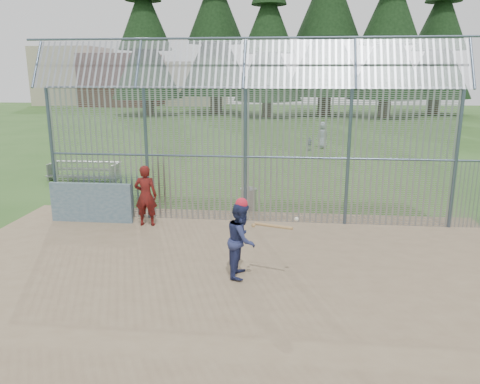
# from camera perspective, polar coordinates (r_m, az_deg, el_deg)

# --- Properties ---
(ground) EXTENTS (120.00, 120.00, 0.00)m
(ground) POSITION_cam_1_polar(r_m,az_deg,el_deg) (11.09, -1.09, -9.07)
(ground) COLOR #2D511E
(ground) RESTS_ON ground
(dirt_infield) EXTENTS (14.00, 10.00, 0.02)m
(dirt_infield) POSITION_cam_1_polar(r_m,az_deg,el_deg) (10.64, -1.42, -10.08)
(dirt_infield) COLOR #756047
(dirt_infield) RESTS_ON ground
(dugout_wall) EXTENTS (2.50, 0.12, 1.20)m
(dugout_wall) POSITION_cam_1_polar(r_m,az_deg,el_deg) (14.76, -17.68, -1.25)
(dugout_wall) COLOR #38566B
(dugout_wall) RESTS_ON dirt_infield
(batter) EXTENTS (0.67, 0.84, 1.67)m
(batter) POSITION_cam_1_polar(r_m,az_deg,el_deg) (10.30, 0.18, -5.83)
(batter) COLOR navy
(batter) RESTS_ON dirt_infield
(onlooker) EXTENTS (0.68, 0.47, 1.81)m
(onlooker) POSITION_cam_1_polar(r_m,az_deg,el_deg) (13.95, -11.42, -0.43)
(onlooker) COLOR maroon
(onlooker) RESTS_ON dirt_infield
(bg_kid_standing) EXTENTS (0.91, 0.81, 1.57)m
(bg_kid_standing) POSITION_cam_1_polar(r_m,az_deg,el_deg) (28.82, 10.02, 6.85)
(bg_kid_standing) COLOR gray
(bg_kid_standing) RESTS_ON ground
(bg_kid_seated) EXTENTS (0.52, 0.37, 0.82)m
(bg_kid_seated) POSITION_cam_1_polar(r_m,az_deg,el_deg) (27.77, 8.49, 5.86)
(bg_kid_seated) COLOR gray
(bg_kid_seated) RESTS_ON ground
(batting_gear) EXTENTS (1.36, 0.44, 0.60)m
(batting_gear) POSITION_cam_1_polar(r_m,az_deg,el_deg) (10.03, 1.02, -2.00)
(batting_gear) COLOR red
(batting_gear) RESTS_ON ground
(trash_can) EXTENTS (0.56, 0.56, 0.82)m
(trash_can) POSITION_cam_1_polar(r_m,az_deg,el_deg) (15.37, 1.06, -0.88)
(trash_can) COLOR gray
(trash_can) RESTS_ON ground
(bleacher) EXTENTS (3.00, 0.95, 0.72)m
(bleacher) POSITION_cam_1_polar(r_m,az_deg,el_deg) (20.94, -18.49, 2.54)
(bleacher) COLOR slate
(bleacher) RESTS_ON ground
(backstop_fence) EXTENTS (20.09, 0.81, 5.30)m
(backstop_fence) POSITION_cam_1_polar(r_m,az_deg,el_deg) (13.70, 8.22, 5.58)
(backstop_fence) COLOR #47566B
(backstop_fence) RESTS_ON ground
(conifer_row) EXTENTS (38.48, 12.26, 20.20)m
(conifer_row) POSITION_cam_1_polar(r_m,az_deg,el_deg) (52.02, 7.14, 21.26)
(conifer_row) COLOR #332319
(conifer_row) RESTS_ON ground
(distant_buildings) EXTENTS (26.50, 10.50, 8.00)m
(distant_buildings) POSITION_cam_1_polar(r_m,az_deg,el_deg) (70.95, -14.58, 13.17)
(distant_buildings) COLOR brown
(distant_buildings) RESTS_ON ground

